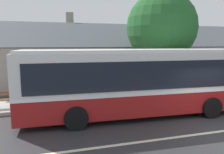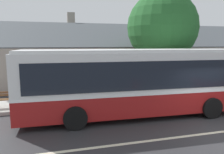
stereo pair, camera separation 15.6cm
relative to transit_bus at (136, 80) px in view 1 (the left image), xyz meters
name	(u,v)px [view 1 (the left image)]	position (x,y,z in m)	size (l,w,h in m)	color
ground_plane	(223,131)	(2.67, -2.90, -1.75)	(300.00, 300.00, 0.00)	#2D2D30
sidewalk_far	(155,96)	(2.67, 3.10, -1.67)	(60.00, 3.00, 0.15)	#ADAAA3
lane_divider_stripe	(223,131)	(2.67, -2.90, -1.74)	(60.00, 0.16, 0.01)	beige
community_building	(146,61)	(5.60, 11.01, 0.00)	(28.43, 9.90, 6.45)	gray
transit_bus	(136,80)	(0.00, 0.00, 0.00)	(11.16, 3.06, 3.26)	maroon
street_tree_primary	(162,29)	(3.43, 3.86, 2.76)	(4.74, 4.74, 6.99)	#4C3828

